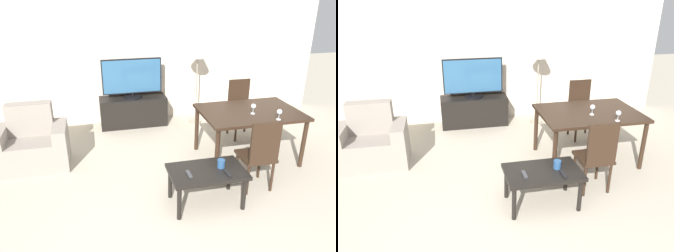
{
  "view_description": "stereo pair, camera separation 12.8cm",
  "coord_description": "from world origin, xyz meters",
  "views": [
    {
      "loc": [
        -0.71,
        -1.95,
        2.37
      ],
      "look_at": [
        0.22,
        1.95,
        0.65
      ],
      "focal_mm": 35.0,
      "sensor_mm": 36.0,
      "label": 1
    },
    {
      "loc": [
        -0.58,
        -1.98,
        2.37
      ],
      "look_at": [
        0.22,
        1.95,
        0.65
      ],
      "focal_mm": 35.0,
      "sensor_mm": 36.0,
      "label": 2
    }
  ],
  "objects": [
    {
      "name": "wall_back",
      "position": [
        0.0,
        3.94,
        1.35
      ],
      "size": [
        7.33,
        0.06,
        2.7
      ],
      "color": "beige",
      "rests_on": "ground_plane"
    },
    {
      "name": "armchair",
      "position": [
        -1.61,
        2.48,
        0.32
      ],
      "size": [
        0.97,
        0.6,
        0.88
      ],
      "color": "gray",
      "rests_on": "ground_plane"
    },
    {
      "name": "tv_stand",
      "position": [
        -0.03,
        3.65,
        0.26
      ],
      "size": [
        1.19,
        0.43,
        0.53
      ],
      "color": "black",
      "rests_on": "ground_plane"
    },
    {
      "name": "tv",
      "position": [
        -0.03,
        3.65,
        0.88
      ],
      "size": [
        1.04,
        0.32,
        0.7
      ],
      "color": "black",
      "rests_on": "tv_stand"
    },
    {
      "name": "coffee_table",
      "position": [
        0.47,
        1.08,
        0.39
      ],
      "size": [
        0.87,
        0.53,
        0.45
      ],
      "color": "black",
      "rests_on": "ground_plane"
    },
    {
      "name": "dining_table",
      "position": [
        1.42,
        2.0,
        0.67
      ],
      "size": [
        1.39,
        0.97,
        0.75
      ],
      "color": "black",
      "rests_on": "ground_plane"
    },
    {
      "name": "dining_chair_near",
      "position": [
        1.18,
        1.2,
        0.52
      ],
      "size": [
        0.4,
        0.4,
        0.95
      ],
      "color": "black",
      "rests_on": "ground_plane"
    },
    {
      "name": "dining_chair_far",
      "position": [
        1.67,
        2.8,
        0.52
      ],
      "size": [
        0.4,
        0.4,
        0.95
      ],
      "color": "black",
      "rests_on": "ground_plane"
    },
    {
      "name": "floor_lamp",
      "position": [
        1.13,
        3.53,
        1.3
      ],
      "size": [
        0.33,
        0.33,
        1.52
      ],
      "color": "gray",
      "rests_on": "ground_plane"
    },
    {
      "name": "remote_primary",
      "position": [
        0.66,
        0.95,
        0.46
      ],
      "size": [
        0.04,
        0.15,
        0.02
      ],
      "color": "black",
      "rests_on": "coffee_table"
    },
    {
      "name": "remote_secondary",
      "position": [
        0.24,
        1.03,
        0.46
      ],
      "size": [
        0.04,
        0.15,
        0.02
      ],
      "color": "#38383D",
      "rests_on": "coffee_table"
    },
    {
      "name": "cup_white_near",
      "position": [
        0.64,
        1.1,
        0.5
      ],
      "size": [
        0.09,
        0.09,
        0.1
      ],
      "color": "navy",
      "rests_on": "coffee_table"
    },
    {
      "name": "wine_glass_left",
      "position": [
        1.41,
        1.88,
        0.85
      ],
      "size": [
        0.07,
        0.07,
        0.15
      ],
      "color": "silver",
      "rests_on": "dining_table"
    },
    {
      "name": "wine_glass_center",
      "position": [
        1.64,
        1.61,
        0.85
      ],
      "size": [
        0.07,
        0.07,
        0.15
      ],
      "color": "silver",
      "rests_on": "dining_table"
    }
  ]
}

